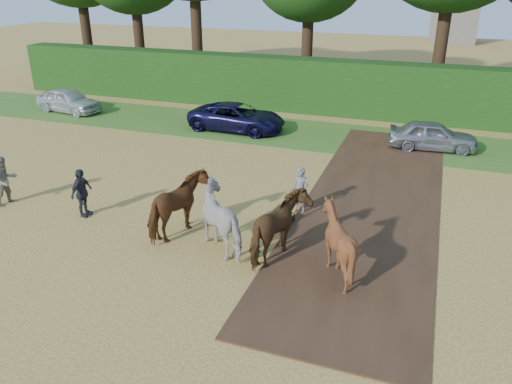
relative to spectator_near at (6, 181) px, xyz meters
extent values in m
plane|color=gold|center=(10.41, -2.57, -0.86)|extent=(120.00, 120.00, 0.00)
cube|color=#472D1C|center=(11.91, 4.43, -0.84)|extent=(4.50, 17.00, 0.05)
cube|color=#38601E|center=(10.41, 11.43, -0.85)|extent=(50.00, 5.00, 0.03)
cube|color=#14380F|center=(10.41, 15.93, 0.64)|extent=(46.00, 1.60, 3.00)
imported|color=tan|center=(0.00, 0.00, 0.00)|extent=(0.84, 0.98, 1.73)
imported|color=#23232F|center=(3.07, 0.09, -0.04)|extent=(0.40, 0.96, 1.64)
imported|color=brown|center=(6.70, -0.02, 0.09)|extent=(1.43, 2.41, 1.91)
imported|color=beige|center=(8.33, -0.19, 0.09)|extent=(2.17, 1.95, 1.91)
imported|color=#58351B|center=(9.96, -0.36, 0.09)|extent=(1.43, 2.41, 1.91)
imported|color=brown|center=(11.60, -0.53, 0.09)|extent=(1.84, 2.00, 1.91)
cube|color=black|center=(9.52, 1.67, -0.70)|extent=(0.47, 0.86, 0.32)
cube|color=brown|center=(9.41, 1.14, -0.54)|extent=(0.33, 1.27, 0.09)
cylinder|color=brown|center=(9.41, 2.20, -0.36)|extent=(0.10, 0.93, 0.67)
cylinder|color=brown|center=(9.81, 2.13, -0.36)|extent=(0.35, 0.89, 0.67)
imported|color=gray|center=(9.72, 2.75, -0.06)|extent=(0.64, 0.48, 1.60)
imported|color=silver|center=(-6.31, 11.04, -0.18)|extent=(4.20, 2.15, 1.37)
imported|color=#15133B|center=(4.17, 10.94, -0.18)|extent=(4.98, 2.43, 1.36)
imported|color=gray|center=(13.63, 11.13, -0.20)|extent=(4.01, 1.92, 1.32)
cylinder|color=#382616|center=(-10.59, 18.93, 2.06)|extent=(0.70, 0.70, 5.85)
cylinder|color=#382616|center=(-6.59, 19.43, 1.84)|extent=(0.70, 0.70, 5.40)
cylinder|color=#382616|center=(-1.59, 18.43, 2.40)|extent=(0.70, 0.70, 6.53)
cylinder|color=#382616|center=(5.41, 19.93, 1.72)|extent=(0.70, 0.70, 5.17)
cylinder|color=#382616|center=(13.41, 18.93, 2.17)|extent=(0.70, 0.70, 6.08)
cube|color=slate|center=(14.41, 52.43, 3.64)|extent=(5.00, 5.00, 9.00)
camera|label=1|loc=(13.47, -11.96, 6.53)|focal=35.00mm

